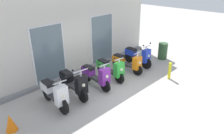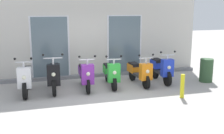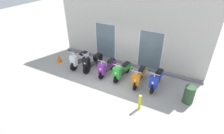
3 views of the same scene
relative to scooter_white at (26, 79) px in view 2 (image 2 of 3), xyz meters
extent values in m
plane|color=#A8A39E|center=(2.28, -0.80, -0.48)|extent=(40.00, 40.00, 0.00)
cube|color=beige|center=(2.28, 1.76, 1.58)|extent=(8.76, 0.30, 4.12)
cube|color=slate|center=(2.28, 1.51, -0.42)|extent=(8.76, 0.20, 0.12)
cube|color=silver|center=(0.88, 1.59, 0.67)|extent=(1.38, 0.04, 2.30)
cube|color=slate|center=(0.88, 1.57, 0.67)|extent=(1.26, 0.02, 2.22)
cube|color=silver|center=(3.68, 1.59, 0.67)|extent=(1.38, 0.04, 2.30)
cube|color=slate|center=(3.68, 1.57, 0.67)|extent=(1.26, 0.02, 2.22)
cylinder|color=black|center=(-0.04, -0.50, -0.22)|extent=(0.15, 0.53, 0.52)
cylinder|color=black|center=(0.04, 0.55, -0.22)|extent=(0.15, 0.53, 0.52)
cube|color=#2D2D30|center=(0.00, 0.02, -0.12)|extent=(0.31, 0.67, 0.09)
cube|color=white|center=(-0.04, -0.46, 0.14)|extent=(0.40, 0.27, 0.60)
sphere|color=#F2EFCC|center=(-0.05, -0.59, 0.18)|extent=(0.12, 0.12, 0.12)
cube|color=white|center=(0.04, 0.45, 0.08)|extent=(0.34, 0.54, 0.28)
cube|color=black|center=(0.03, 0.41, 0.22)|extent=(0.30, 0.50, 0.11)
cylinder|color=silver|center=(-0.04, -0.46, 0.52)|extent=(0.06, 0.06, 0.19)
cylinder|color=silver|center=(-0.04, -0.46, 0.59)|extent=(0.45, 0.07, 0.04)
sphere|color=black|center=(0.18, -0.48, 0.69)|extent=(0.07, 0.07, 0.07)
sphere|color=black|center=(-0.26, -0.44, 0.69)|extent=(0.07, 0.07, 0.07)
cylinder|color=black|center=(0.79, -0.43, -0.22)|extent=(0.16, 0.53, 0.52)
cylinder|color=black|center=(0.91, 0.70, -0.22)|extent=(0.16, 0.53, 0.52)
cube|color=#2D2D30|center=(0.85, 0.13, -0.12)|extent=(0.34, 0.73, 0.09)
cube|color=black|center=(0.79, -0.39, 0.16)|extent=(0.40, 0.28, 0.63)
sphere|color=#F2EFCC|center=(0.78, -0.52, 0.20)|extent=(0.12, 0.12, 0.12)
cube|color=black|center=(0.90, 0.60, 0.09)|extent=(0.36, 0.55, 0.28)
cube|color=black|center=(0.90, 0.56, 0.23)|extent=(0.31, 0.51, 0.11)
cylinder|color=silver|center=(0.79, -0.39, 0.56)|extent=(0.06, 0.06, 0.22)
cylinder|color=silver|center=(0.79, -0.39, 0.66)|extent=(0.55, 0.10, 0.04)
sphere|color=black|center=(1.07, -0.42, 0.76)|extent=(0.07, 0.07, 0.07)
sphere|color=black|center=(0.52, -0.36, 0.76)|extent=(0.07, 0.07, 0.07)
cylinder|color=black|center=(1.79, -0.50, -0.24)|extent=(0.11, 0.48, 0.48)
cylinder|color=black|center=(1.86, 0.61, -0.24)|extent=(0.11, 0.48, 0.48)
cube|color=#2D2D30|center=(1.83, 0.05, -0.14)|extent=(0.30, 0.70, 0.09)
cube|color=purple|center=(1.80, -0.46, 0.12)|extent=(0.39, 0.26, 0.61)
sphere|color=#F2EFCC|center=(1.79, -0.59, 0.16)|extent=(0.12, 0.12, 0.12)
cube|color=purple|center=(1.86, 0.51, 0.02)|extent=(0.33, 0.54, 0.28)
cube|color=black|center=(1.85, 0.47, 0.16)|extent=(0.29, 0.49, 0.11)
cylinder|color=silver|center=(1.80, -0.46, 0.50)|extent=(0.06, 0.06, 0.19)
cylinder|color=silver|center=(1.80, -0.46, 0.57)|extent=(0.47, 0.06, 0.04)
sphere|color=black|center=(2.03, -0.48, 0.67)|extent=(0.07, 0.07, 0.07)
sphere|color=black|center=(1.56, -0.45, 0.67)|extent=(0.07, 0.07, 0.07)
cylinder|color=black|center=(2.64, -0.44, -0.26)|extent=(0.15, 0.45, 0.44)
cylinder|color=black|center=(2.75, 0.69, -0.26)|extent=(0.15, 0.45, 0.44)
cube|color=#2D2D30|center=(2.70, 0.12, -0.16)|extent=(0.33, 0.73, 0.09)
cube|color=green|center=(2.65, -0.40, 0.09)|extent=(0.40, 0.28, 0.58)
sphere|color=#F2EFCC|center=(2.64, -0.53, 0.13)|extent=(0.12, 0.12, 0.12)
cube|color=green|center=(2.74, 0.59, -0.01)|extent=(0.35, 0.55, 0.28)
cube|color=black|center=(2.74, 0.55, 0.13)|extent=(0.30, 0.50, 0.11)
cylinder|color=silver|center=(2.65, -0.40, 0.45)|extent=(0.06, 0.06, 0.18)
cylinder|color=silver|center=(2.65, -0.40, 0.52)|extent=(0.47, 0.08, 0.04)
sphere|color=black|center=(2.88, -0.43, 0.62)|extent=(0.07, 0.07, 0.07)
sphere|color=black|center=(2.42, -0.38, 0.62)|extent=(0.07, 0.07, 0.07)
cylinder|color=black|center=(3.70, -0.53, -0.25)|extent=(0.10, 0.46, 0.46)
cylinder|color=black|center=(3.65, 0.61, -0.25)|extent=(0.10, 0.46, 0.46)
cube|color=#2D2D30|center=(3.68, 0.04, -0.15)|extent=(0.29, 0.72, 0.09)
cube|color=orange|center=(3.70, -0.49, 0.08)|extent=(0.39, 0.26, 0.53)
sphere|color=#F2EFCC|center=(3.70, -0.62, 0.12)|extent=(0.12, 0.12, 0.12)
cube|color=orange|center=(3.66, 0.51, 0.00)|extent=(0.32, 0.53, 0.28)
cube|color=black|center=(3.66, 0.47, 0.14)|extent=(0.28, 0.49, 0.11)
cylinder|color=silver|center=(3.70, -0.49, 0.43)|extent=(0.06, 0.06, 0.22)
cylinder|color=silver|center=(3.70, -0.49, 0.52)|extent=(0.48, 0.06, 0.04)
sphere|color=black|center=(3.94, -0.48, 0.62)|extent=(0.07, 0.07, 0.07)
sphere|color=black|center=(3.46, -0.50, 0.62)|extent=(0.07, 0.07, 0.07)
cylinder|color=black|center=(4.52, -0.41, -0.22)|extent=(0.11, 0.52, 0.52)
cylinder|color=black|center=(4.56, 0.64, -0.22)|extent=(0.11, 0.52, 0.52)
cube|color=#2D2D30|center=(4.54, 0.12, -0.12)|extent=(0.28, 0.65, 0.09)
cube|color=#1E38C6|center=(4.52, -0.37, 0.13)|extent=(0.39, 0.25, 0.58)
sphere|color=#F2EFCC|center=(4.52, -0.50, 0.17)|extent=(0.12, 0.12, 0.12)
cube|color=#1E38C6|center=(4.55, 0.54, 0.09)|extent=(0.32, 0.53, 0.28)
cube|color=black|center=(4.55, 0.50, 0.23)|extent=(0.28, 0.49, 0.11)
cylinder|color=silver|center=(4.52, -0.37, 0.49)|extent=(0.06, 0.06, 0.19)
cylinder|color=silver|center=(4.52, -0.37, 0.57)|extent=(0.50, 0.05, 0.04)
sphere|color=black|center=(4.77, -0.37, 0.67)|extent=(0.07, 0.07, 0.07)
sphere|color=black|center=(4.27, -0.36, 0.67)|extent=(0.07, 0.07, 0.07)
cylinder|color=#2D4C2D|center=(6.10, -0.28, -0.07)|extent=(0.45, 0.45, 0.82)
cylinder|color=yellow|center=(4.34, -1.67, -0.13)|extent=(0.12, 0.12, 0.70)
camera|label=1|loc=(-2.99, -5.37, 3.54)|focal=34.11mm
camera|label=2|loc=(0.12, -8.68, 2.12)|focal=45.50mm
camera|label=3|loc=(5.91, -7.15, 4.96)|focal=28.45mm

